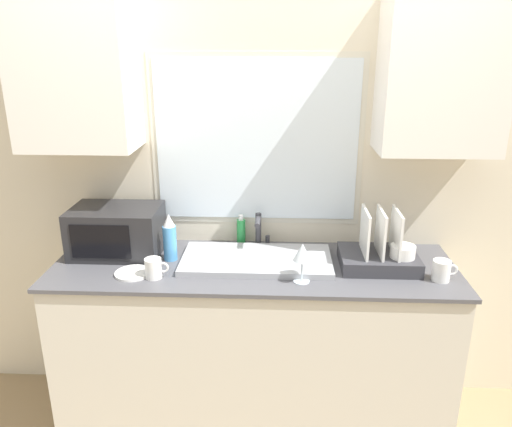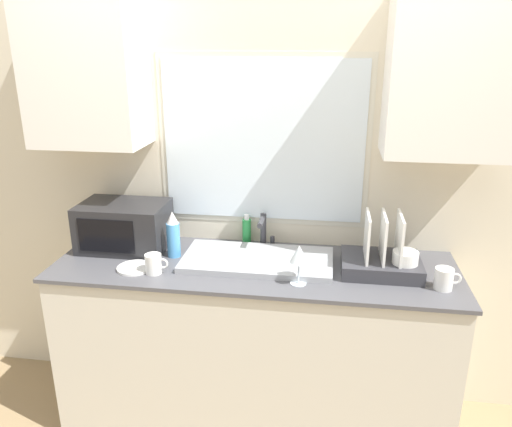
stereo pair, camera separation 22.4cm
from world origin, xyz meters
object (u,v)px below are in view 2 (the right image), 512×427
(wine_glass, at_px, (299,255))
(soap_bottle, at_px, (247,231))
(dish_rack, at_px, (383,260))
(spray_bottle, at_px, (173,235))
(faucet, at_px, (264,228))
(microwave, at_px, (124,226))
(mug_near_sink, at_px, (154,264))

(wine_glass, bearing_deg, soap_bottle, 125.37)
(dish_rack, bearing_deg, spray_bottle, 178.02)
(spray_bottle, bearing_deg, faucet, 21.38)
(microwave, distance_m, spray_bottle, 0.30)
(microwave, relative_size, spray_bottle, 1.86)
(faucet, bearing_deg, spray_bottle, -158.62)
(soap_bottle, bearing_deg, dish_rack, -20.08)
(mug_near_sink, height_order, wine_glass, wine_glass)
(microwave, distance_m, dish_rack, 1.35)
(faucet, height_order, dish_rack, dish_rack)
(soap_bottle, relative_size, mug_near_sink, 1.48)
(wine_glass, bearing_deg, spray_bottle, 161.54)
(wine_glass, bearing_deg, microwave, 163.09)
(dish_rack, distance_m, spray_bottle, 1.05)
(microwave, xyz_separation_m, soap_bottle, (0.64, 0.15, -0.05))
(dish_rack, relative_size, wine_glass, 1.97)
(faucet, relative_size, microwave, 0.41)
(soap_bottle, bearing_deg, mug_near_sink, -131.31)
(faucet, height_order, soap_bottle, faucet)
(spray_bottle, height_order, wine_glass, spray_bottle)
(faucet, xyz_separation_m, spray_bottle, (-0.44, -0.17, 0.01))
(faucet, distance_m, soap_bottle, 0.12)
(dish_rack, distance_m, mug_near_sink, 1.10)
(spray_bottle, xyz_separation_m, mug_near_sink, (-0.03, -0.21, -0.07))
(spray_bottle, distance_m, soap_bottle, 0.41)
(microwave, relative_size, mug_near_sink, 4.01)
(dish_rack, height_order, wine_glass, dish_rack)
(microwave, distance_m, wine_glass, 0.99)
(mug_near_sink, bearing_deg, microwave, 132.72)
(mug_near_sink, relative_size, wine_glass, 0.60)
(soap_bottle, height_order, wine_glass, wine_glass)
(spray_bottle, bearing_deg, soap_bottle, 32.83)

